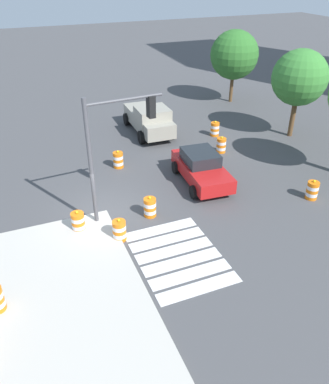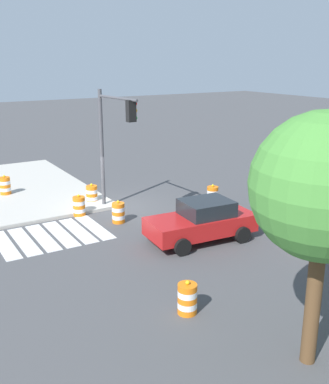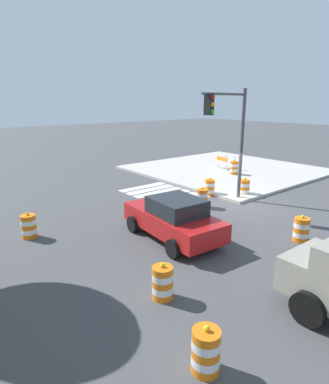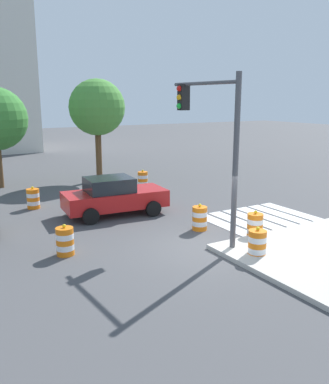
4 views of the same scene
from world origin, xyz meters
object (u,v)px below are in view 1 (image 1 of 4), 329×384
Objects in this scene: traffic_barrel_median_near at (215,129)px; traffic_barrel_opposite_curb at (119,230)px; pickup_truck at (150,120)px; traffic_barrel_far_curb at (78,222)px; traffic_barrel_near_corner at (118,160)px; traffic_barrel_median_far at (312,190)px; sports_car at (201,168)px; traffic_barrel_crosswalk_end at (150,207)px; traffic_barrel_lane_center at (221,145)px; street_tree_streetside_mid at (234,55)px; traffic_light_pole at (116,136)px; street_tree_streetside_near at (300,78)px.

traffic_barrel_opposite_curb is (8.26, -8.97, 0.00)m from traffic_barrel_median_near.
pickup_truck is 5.10× the size of traffic_barrel_far_curb.
traffic_barrel_median_far is (6.74, 7.72, 0.00)m from traffic_barrel_near_corner.
sports_car reaches higher than traffic_barrel_near_corner.
traffic_barrel_crosswalk_end and traffic_barrel_lane_center have the same top height.
street_tree_streetside_mid is at bearing 130.45° from traffic_barrel_far_curb.
street_tree_streetside_mid is (-5.83, 4.65, 3.21)m from traffic_barrel_median_near.
street_tree_streetside_mid is at bearing 142.93° from sports_car.
street_tree_streetside_mid is (-14.09, 13.63, 3.21)m from traffic_barrel_opposite_curb.
traffic_barrel_crosswalk_end and traffic_barrel_opposite_curb have the same top height.
traffic_barrel_opposite_curb is at bearing -16.06° from traffic_barrel_near_corner.
pickup_truck is at bearing -178.66° from sports_car.
traffic_barrel_near_corner is 6.56m from traffic_barrel_opposite_curb.
traffic_barrel_crosswalk_end is at bearing 69.83° from traffic_light_pole.
traffic_barrel_far_curb is 0.18× the size of street_tree_streetside_mid.
traffic_light_pole is at bearing 100.49° from traffic_barrel_far_curb.
traffic_barrel_near_corner is 7.42m from traffic_barrel_median_near.
traffic_barrel_lane_center is 6.44m from street_tree_streetside_near.
street_tree_streetside_near is (-4.78, 13.04, -0.13)m from traffic_light_pole.
traffic_barrel_near_corner and traffic_barrel_crosswalk_end have the same top height.
traffic_barrel_lane_center and traffic_barrel_opposite_curb have the same top height.
traffic_barrel_crosswalk_end is at bearing -42.50° from street_tree_streetside_mid.
traffic_barrel_crosswalk_end is 1.00× the size of traffic_barrel_far_curb.
traffic_barrel_lane_center is at bearing 115.88° from traffic_barrel_far_curb.
street_tree_streetside_near is at bearing 108.92° from traffic_barrel_far_curb.
sports_car is 4.35× the size of traffic_barrel_crosswalk_end.
pickup_truck is 4.32m from traffic_barrel_median_near.
traffic_barrel_median_far and traffic_barrel_lane_center have the same top height.
traffic_barrel_near_corner is at bearing -132.26° from sports_car.
traffic_light_pole is 13.89m from street_tree_streetside_near.
sports_car reaches higher than traffic_barrel_lane_center.
street_tree_streetside_near reaches higher than traffic_barrel_far_curb.
sports_car is 0.81× the size of traffic_light_pole.
traffic_barrel_lane_center is 0.19× the size of traffic_light_pole.
street_tree_streetside_mid reaches higher than traffic_barrel_lane_center.
traffic_barrel_crosswalk_end is (9.07, -3.39, -0.52)m from pickup_truck.
traffic_barrel_lane_center is at bearing 119.41° from traffic_light_pole.
traffic_barrel_median_far is 1.00× the size of traffic_barrel_lane_center.
sports_car is 4.35× the size of traffic_barrel_near_corner.
sports_car is 0.80× the size of street_tree_streetside_mid.
traffic_light_pole is (-0.45, -1.24, 3.46)m from traffic_barrel_crosswalk_end.
traffic_barrel_near_corner is (-3.19, -3.52, -0.36)m from sports_car.
traffic_light_pole is (-2.04, -9.00, 3.46)m from traffic_barrel_median_far.
traffic_barrel_far_curb is (-0.09, -3.22, 0.00)m from traffic_barrel_crosswalk_end.
pickup_truck is at bearing -117.17° from traffic_barrel_median_near.
traffic_barrel_lane_center is at bearing -20.23° from traffic_barrel_median_near.
street_tree_streetside_near reaches higher than traffic_barrel_opposite_curb.
traffic_barrel_median_near is 1.00× the size of traffic_barrel_far_curb.
traffic_barrel_opposite_curb is 0.18× the size of street_tree_streetside_mid.
traffic_barrel_median_far is at bearing 12.93° from traffic_barrel_lane_center.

